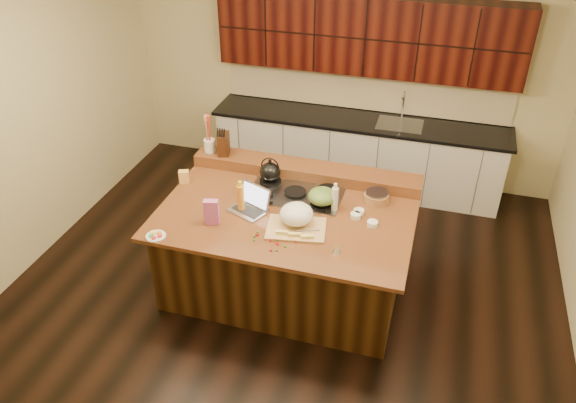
% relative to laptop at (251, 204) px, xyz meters
% --- Properties ---
extents(room, '(5.52, 5.02, 2.72)m').
position_rel_laptop_xyz_m(room, '(0.33, 0.06, 0.37)').
color(room, black).
rests_on(room, ground).
extents(island, '(2.40, 1.60, 0.92)m').
position_rel_laptop_xyz_m(island, '(0.33, 0.06, -0.52)').
color(island, black).
rests_on(island, ground).
extents(back_ledge, '(2.40, 0.30, 0.12)m').
position_rel_laptop_xyz_m(back_ledge, '(0.33, 0.76, -0.00)').
color(back_ledge, black).
rests_on(back_ledge, island).
extents(cooktop, '(0.92, 0.52, 0.05)m').
position_rel_laptop_xyz_m(cooktop, '(0.33, 0.36, -0.05)').
color(cooktop, gray).
rests_on(cooktop, island).
extents(back_counter, '(3.70, 0.66, 2.40)m').
position_rel_laptop_xyz_m(back_counter, '(0.63, 2.29, -0.00)').
color(back_counter, silver).
rests_on(back_counter, ground).
extents(kettle, '(0.21, 0.21, 0.19)m').
position_rel_laptop_xyz_m(kettle, '(0.03, 0.49, 0.08)').
color(kettle, black).
rests_on(kettle, cooktop).
extents(green_bowl, '(0.28, 0.28, 0.15)m').
position_rel_laptop_xyz_m(green_bowl, '(0.63, 0.23, 0.06)').
color(green_bowl, '#4F702D').
rests_on(green_bowl, cooktop).
extents(laptop, '(0.42, 0.38, 0.24)m').
position_rel_laptop_xyz_m(laptop, '(0.00, 0.00, 0.00)').
color(laptop, '#B7B7BC').
rests_on(laptop, island).
extents(oil_bottle, '(0.09, 0.09, 0.27)m').
position_rel_laptop_xyz_m(oil_bottle, '(-0.09, -0.04, 0.07)').
color(oil_bottle, orange).
rests_on(oil_bottle, island).
extents(vinegar_bottle, '(0.06, 0.06, 0.25)m').
position_rel_laptop_xyz_m(vinegar_bottle, '(0.76, 0.20, 0.06)').
color(vinegar_bottle, silver).
rests_on(vinegar_bottle, island).
extents(wooden_tray, '(0.59, 0.47, 0.21)m').
position_rel_laptop_xyz_m(wooden_tray, '(0.48, -0.14, 0.03)').
color(wooden_tray, tan).
rests_on(wooden_tray, island).
extents(ramekin_a, '(0.13, 0.13, 0.04)m').
position_rel_laptop_xyz_m(ramekin_a, '(1.15, 0.06, -0.04)').
color(ramekin_a, white).
rests_on(ramekin_a, island).
extents(ramekin_b, '(0.11, 0.11, 0.04)m').
position_rel_laptop_xyz_m(ramekin_b, '(1.00, 0.21, -0.04)').
color(ramekin_b, white).
rests_on(ramekin_b, island).
extents(ramekin_c, '(0.13, 0.13, 0.04)m').
position_rel_laptop_xyz_m(ramekin_c, '(0.98, 0.15, -0.04)').
color(ramekin_c, white).
rests_on(ramekin_c, island).
extents(strainer_bowl, '(0.25, 0.25, 0.09)m').
position_rel_laptop_xyz_m(strainer_bowl, '(1.12, 0.47, -0.02)').
color(strainer_bowl, '#996B3F').
rests_on(strainer_bowl, island).
extents(kitchen_timer, '(0.10, 0.10, 0.07)m').
position_rel_laptop_xyz_m(kitchen_timer, '(0.92, -0.40, -0.03)').
color(kitchen_timer, silver).
rests_on(kitchen_timer, island).
extents(pink_bag, '(0.15, 0.10, 0.25)m').
position_rel_laptop_xyz_m(pink_bag, '(-0.27, -0.31, 0.06)').
color(pink_bag, '#C25B9F').
rests_on(pink_bag, island).
extents(candy_plate, '(0.19, 0.19, 0.01)m').
position_rel_laptop_xyz_m(candy_plate, '(-0.67, -0.65, -0.06)').
color(candy_plate, white).
rests_on(candy_plate, island).
extents(package_box, '(0.12, 0.10, 0.14)m').
position_rel_laptop_xyz_m(package_box, '(-0.82, 0.27, 0.01)').
color(package_box, '#EFB654').
rests_on(package_box, island).
extents(utensil_crock, '(0.15, 0.15, 0.14)m').
position_rel_laptop_xyz_m(utensil_crock, '(-0.74, 0.76, 0.13)').
color(utensil_crock, white).
rests_on(utensil_crock, back_ledge).
extents(knife_block, '(0.16, 0.21, 0.23)m').
position_rel_laptop_xyz_m(knife_block, '(-0.58, 0.76, 0.17)').
color(knife_block, black).
rests_on(knife_block, back_ledge).
extents(gumdrop_0, '(0.02, 0.02, 0.02)m').
position_rel_laptop_xyz_m(gumdrop_0, '(0.33, -0.42, -0.05)').
color(gumdrop_0, red).
rests_on(gumdrop_0, island).
extents(gumdrop_1, '(0.02, 0.02, 0.02)m').
position_rel_laptop_xyz_m(gumdrop_1, '(0.48, -0.47, -0.05)').
color(gumdrop_1, '#198C26').
rests_on(gumdrop_1, island).
extents(gumdrop_2, '(0.02, 0.02, 0.02)m').
position_rel_laptop_xyz_m(gumdrop_2, '(0.19, -0.37, -0.05)').
color(gumdrop_2, red).
rests_on(gumdrop_2, island).
extents(gumdrop_3, '(0.02, 0.02, 0.02)m').
position_rel_laptop_xyz_m(gumdrop_3, '(0.39, -0.41, -0.05)').
color(gumdrop_3, '#198C26').
rests_on(gumdrop_3, island).
extents(gumdrop_4, '(0.02, 0.02, 0.02)m').
position_rel_laptop_xyz_m(gumdrop_4, '(0.18, -0.39, -0.05)').
color(gumdrop_4, red).
rests_on(gumdrop_4, island).
extents(gumdrop_5, '(0.02, 0.02, 0.02)m').
position_rel_laptop_xyz_m(gumdrop_5, '(0.17, -0.41, -0.05)').
color(gumdrop_5, '#198C26').
rests_on(gumdrop_5, island).
extents(gumdrop_6, '(0.02, 0.02, 0.02)m').
position_rel_laptop_xyz_m(gumdrop_6, '(0.45, -0.38, -0.05)').
color(gumdrop_6, red).
rests_on(gumdrop_6, island).
extents(gumdrop_7, '(0.02, 0.02, 0.02)m').
position_rel_laptop_xyz_m(gumdrop_7, '(0.47, -0.38, -0.05)').
color(gumdrop_7, '#198C26').
rests_on(gumdrop_7, island).
extents(gumdrop_8, '(0.02, 0.02, 0.02)m').
position_rel_laptop_xyz_m(gumdrop_8, '(0.37, -0.56, -0.05)').
color(gumdrop_8, red).
rests_on(gumdrop_8, island).
extents(gumdrop_9, '(0.02, 0.02, 0.02)m').
position_rel_laptop_xyz_m(gumdrop_9, '(0.42, -0.54, -0.05)').
color(gumdrop_9, '#198C26').
rests_on(gumdrop_9, island).
extents(gumdrop_10, '(0.02, 0.02, 0.02)m').
position_rel_laptop_xyz_m(gumdrop_10, '(0.55, -0.38, -0.05)').
color(gumdrop_10, red).
rests_on(gumdrop_10, island).
extents(gumdrop_11, '(0.02, 0.02, 0.02)m').
position_rel_laptop_xyz_m(gumdrop_11, '(0.19, -0.46, -0.05)').
color(gumdrop_11, '#198C26').
rests_on(gumdrop_11, island).
extents(gumdrop_12, '(0.02, 0.02, 0.02)m').
position_rel_laptop_xyz_m(gumdrop_12, '(0.39, -0.43, -0.05)').
color(gumdrop_12, red).
rests_on(gumdrop_12, island).
extents(gumdrop_13, '(0.02, 0.02, 0.02)m').
position_rel_laptop_xyz_m(gumdrop_13, '(0.18, -0.34, -0.05)').
color(gumdrop_13, '#198C26').
rests_on(gumdrop_13, island).
extents(gumdrop_14, '(0.02, 0.02, 0.02)m').
position_rel_laptop_xyz_m(gumdrop_14, '(0.40, -0.46, -0.05)').
color(gumdrop_14, red).
rests_on(gumdrop_14, island).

